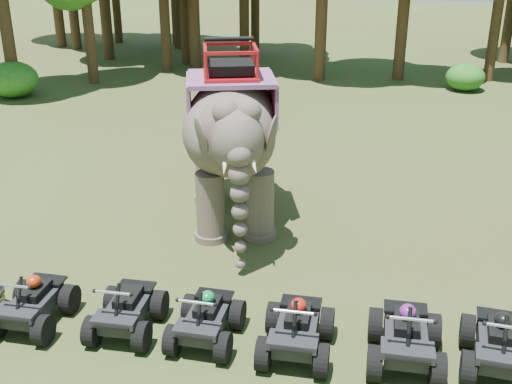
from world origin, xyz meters
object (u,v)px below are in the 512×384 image
(atv_1, at_px, (126,303))
(atv_4, at_px, (407,330))
(atv_2, at_px, (206,313))
(atv_3, at_px, (297,323))
(atv_5, at_px, (501,338))
(elephant, at_px, (232,135))
(atv_0, at_px, (32,297))

(atv_1, distance_m, atv_4, 5.37)
(atv_2, xyz_separation_m, atv_3, (1.76, -0.09, 0.04))
(atv_1, bearing_deg, atv_5, 0.44)
(elephant, xyz_separation_m, atv_4, (4.34, -5.51, -1.69))
(atv_1, bearing_deg, atv_3, -1.87)
(atv_4, bearing_deg, elephant, 129.08)
(atv_2, relative_size, atv_4, 0.91)
(elephant, bearing_deg, atv_0, -132.83)
(elephant, relative_size, atv_1, 3.35)
(atv_4, relative_size, atv_5, 1.03)
(atv_2, bearing_deg, atv_5, 3.55)
(atv_4, xyz_separation_m, atv_5, (1.66, 0.07, -0.02))
(elephant, distance_m, atv_5, 8.28)
(elephant, relative_size, atv_2, 3.38)
(atv_3, bearing_deg, atv_5, 3.30)
(atv_0, relative_size, atv_2, 1.02)
(atv_2, bearing_deg, elephant, 99.13)
(atv_1, bearing_deg, elephant, 79.68)
(atv_0, relative_size, atv_3, 0.96)
(atv_0, xyz_separation_m, atv_5, (8.96, 0.10, 0.03))
(atv_2, bearing_deg, atv_0, -176.12)
(atv_3, bearing_deg, atv_4, 3.05)
(atv_5, bearing_deg, atv_0, -172.76)
(atv_0, distance_m, atv_5, 8.96)
(atv_0, bearing_deg, atv_4, 2.04)
(atv_1, distance_m, atv_3, 3.38)
(atv_3, bearing_deg, atv_2, 178.26)
(atv_2, height_order, atv_5, atv_5)
(atv_4, bearing_deg, atv_1, -179.88)
(atv_2, bearing_deg, atv_1, -178.59)
(atv_5, bearing_deg, atv_2, -172.89)
(atv_1, xyz_separation_m, atv_5, (7.03, 0.01, 0.04))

